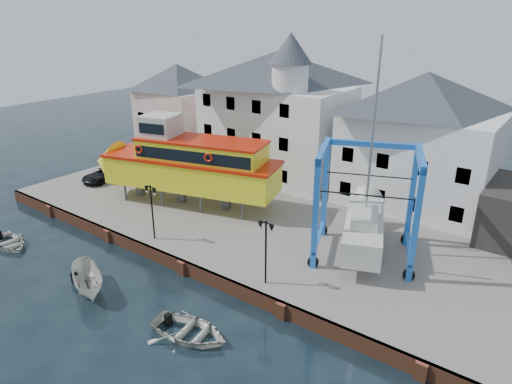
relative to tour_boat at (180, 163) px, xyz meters
The scene contains 14 objects.
ground 11.43m from the tour_boat, 45.31° to the right, with size 140.00×140.00×0.00m, color black.
hardstanding 9.14m from the tour_boat, 25.75° to the left, with size 44.00×22.00×1.00m, color slate.
quay_wall 11.17m from the tour_boat, 44.91° to the right, with size 44.00×0.47×1.00m.
building_pink 15.06m from the tour_boat, 135.23° to the left, with size 8.00×7.00×10.30m.
building_white_main 11.56m from the tour_boat, 77.16° to the left, with size 14.00×8.30×14.00m.
building_white_right 20.13m from the tour_boat, 35.21° to the left, with size 12.00×8.00×11.20m.
lamp_post_left 7.11m from the tour_boat, 61.68° to the right, with size 1.12×0.32×4.20m.
lamp_post_right 14.76m from the tour_boat, 25.05° to the right, with size 1.12×0.32×4.20m.
tour_boat is the anchor object (origin of this frame).
travel_lift 16.44m from the tour_boat, ahead, with size 8.11×9.71×14.33m.
van 10.66m from the tour_boat, behind, with size 2.06×4.47×1.24m, color black.
motorboat_a 13.81m from the tour_boat, 71.95° to the right, with size 1.69×4.49×1.74m, color beige.
motorboat_b 17.58m from the tour_boat, 44.05° to the right, with size 3.28×4.60×0.95m, color beige.
motorboat_d 14.47m from the tour_boat, 116.35° to the right, with size 2.77×3.88×0.80m, color beige.
Camera 1 is at (19.81, -18.54, 16.41)m, focal length 32.00 mm.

